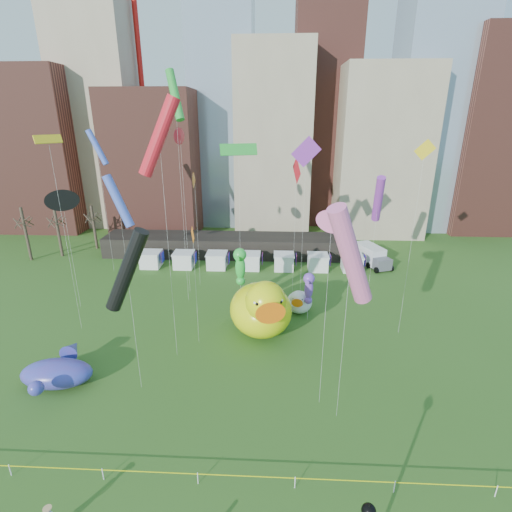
# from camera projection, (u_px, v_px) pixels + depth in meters

# --- Properties ---
(ground) EXTENTS (160.00, 160.00, 0.00)m
(ground) POSITION_uv_depth(u_px,v_px,m) (198.00, 484.00, 23.95)
(ground) COLOR #305A1C
(ground) RESTS_ON ground
(skyline) EXTENTS (101.00, 23.00, 68.00)m
(skyline) POSITION_uv_depth(u_px,v_px,m) (264.00, 116.00, 73.77)
(skyline) COLOR brown
(skyline) RESTS_ON ground
(pavilion) EXTENTS (38.00, 6.00, 3.20)m
(pavilion) POSITION_uv_depth(u_px,v_px,m) (222.00, 245.00, 62.98)
(pavilion) COLOR black
(pavilion) RESTS_ON ground
(vendor_tents) EXTENTS (33.24, 2.80, 2.40)m
(vendor_tents) POSITION_uv_depth(u_px,v_px,m) (250.00, 262.00, 57.30)
(vendor_tents) COLOR white
(vendor_tents) RESTS_ON ground
(bare_trees) EXTENTS (8.44, 6.44, 8.50)m
(bare_trees) POSITION_uv_depth(u_px,v_px,m) (59.00, 231.00, 61.98)
(bare_trees) COLOR #382B21
(bare_trees) RESTS_ON ground
(caution_tape) EXTENTS (50.00, 0.06, 0.90)m
(caution_tape) POSITION_uv_depth(u_px,v_px,m) (198.00, 475.00, 23.72)
(caution_tape) COLOR white
(caution_tape) RESTS_ON ground
(big_duck) EXTENTS (7.96, 9.46, 6.76)m
(big_duck) POSITION_uv_depth(u_px,v_px,m) (262.00, 308.00, 39.24)
(big_duck) COLOR #E2EC0C
(big_duck) RESTS_ON ground
(small_duck) EXTENTS (3.54, 4.30, 3.11)m
(small_duck) POSITION_uv_depth(u_px,v_px,m) (299.00, 301.00, 44.31)
(small_duck) COLOR white
(small_duck) RESTS_ON ground
(seahorse_green) EXTENTS (1.82, 2.14, 7.05)m
(seahorse_green) POSITION_uv_depth(u_px,v_px,m) (240.00, 264.00, 45.37)
(seahorse_green) COLOR silver
(seahorse_green) RESTS_ON ground
(seahorse_purple) EXTENTS (1.54, 1.76, 5.67)m
(seahorse_purple) POSITION_uv_depth(u_px,v_px,m) (309.00, 286.00, 41.80)
(seahorse_purple) COLOR silver
(seahorse_purple) RESTS_ON ground
(whale_inflatable) EXTENTS (6.14, 7.71, 2.63)m
(whale_inflatable) POSITION_uv_depth(u_px,v_px,m) (58.00, 371.00, 32.53)
(whale_inflatable) COLOR #523695
(whale_inflatable) RESTS_ON ground
(box_truck) EXTENTS (4.62, 7.16, 2.86)m
(box_truck) POSITION_uv_depth(u_px,v_px,m) (372.00, 255.00, 58.75)
(box_truck) COLOR silver
(box_truck) RESTS_ON ground
(kite_0) EXTENTS (0.80, 3.02, 17.14)m
(kite_0) POSITION_uv_depth(u_px,v_px,m) (297.00, 172.00, 44.85)
(kite_0) COLOR silver
(kite_0) RESTS_ON ground
(kite_1) EXTENTS (4.25, 3.50, 16.65)m
(kite_1) POSITION_uv_depth(u_px,v_px,m) (351.00, 256.00, 24.91)
(kite_1) COLOR silver
(kite_1) RESTS_ON ground
(kite_2) EXTENTS (2.14, 1.50, 14.08)m
(kite_2) POSITION_uv_depth(u_px,v_px,m) (62.00, 200.00, 41.78)
(kite_2) COLOR silver
(kite_2) RESTS_ON ground
(kite_3) EXTENTS (2.46, 3.06, 26.19)m
(kite_3) POSITION_uv_depth(u_px,v_px,m) (175.00, 95.00, 39.79)
(kite_3) COLOR silver
(kite_3) RESTS_ON ground
(kite_4) EXTENTS (1.87, 0.27, 19.64)m
(kite_4) POSITION_uv_depth(u_px,v_px,m) (424.00, 159.00, 34.50)
(kite_4) COLOR silver
(kite_4) RESTS_ON ground
(kite_5) EXTENTS (4.44, 2.59, 14.17)m
(kite_5) POSITION_uv_depth(u_px,v_px,m) (119.00, 201.00, 52.54)
(kite_5) COLOR silver
(kite_5) RESTS_ON ground
(kite_6) EXTENTS (0.59, 1.47, 12.10)m
(kite_6) POSITION_uv_depth(u_px,v_px,m) (193.00, 239.00, 35.23)
(kite_6) COLOR silver
(kite_6) RESTS_ON ground
(kite_7) EXTENTS (3.26, 0.41, 19.59)m
(kite_7) POSITION_uv_depth(u_px,v_px,m) (306.00, 154.00, 40.95)
(kite_7) COLOR silver
(kite_7) RESTS_ON ground
(kite_8) EXTENTS (0.61, 1.86, 20.29)m
(kite_8) POSITION_uv_depth(u_px,v_px,m) (180.00, 137.00, 43.67)
(kite_8) COLOR silver
(kite_8) RESTS_ON ground
(kite_9) EXTENTS (1.37, 1.11, 15.70)m
(kite_9) POSITION_uv_depth(u_px,v_px,m) (332.00, 222.00, 25.70)
(kite_9) COLOR silver
(kite_9) RESTS_ON ground
(kite_10) EXTENTS (3.96, 1.25, 13.98)m
(kite_10) POSITION_uv_depth(u_px,v_px,m) (127.00, 271.00, 28.81)
(kite_10) COLOR silver
(kite_10) RESTS_ON ground
(kite_11) EXTENTS (4.07, 1.73, 18.72)m
(kite_11) POSITION_uv_depth(u_px,v_px,m) (239.00, 150.00, 41.70)
(kite_11) COLOR silver
(kite_11) RESTS_ON ground
(kite_12) EXTENTS (1.74, 2.21, 19.94)m
(kite_12) POSITION_uv_depth(u_px,v_px,m) (48.00, 142.00, 34.87)
(kite_12) COLOR silver
(kite_12) RESTS_ON ground
(kite_13) EXTENTS (2.83, 1.27, 19.95)m
(kite_13) POSITION_uv_depth(u_px,v_px,m) (97.00, 147.00, 50.65)
(kite_13) COLOR silver
(kite_13) RESTS_ON ground
(kite_14) EXTENTS (0.43, 1.87, 14.98)m
(kite_14) POSITION_uv_depth(u_px,v_px,m) (195.00, 180.00, 47.59)
(kite_14) COLOR silver
(kite_14) RESTS_ON ground
(kite_15) EXTENTS (1.65, 3.61, 15.16)m
(kite_15) POSITION_uv_depth(u_px,v_px,m) (378.00, 199.00, 45.78)
(kite_15) COLOR silver
(kite_15) RESTS_ON ground
(kite_16) EXTENTS (3.80, 1.65, 23.14)m
(kite_16) POSITION_uv_depth(u_px,v_px,m) (159.00, 137.00, 29.93)
(kite_16) COLOR silver
(kite_16) RESTS_ON ground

